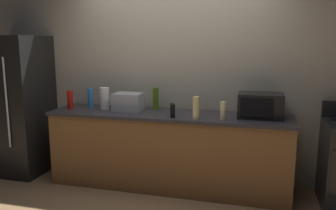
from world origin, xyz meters
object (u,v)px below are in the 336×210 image
(refrigerator, at_px, (18,105))
(bottle_vinegar, at_px, (196,108))
(bottle_hand_soap, at_px, (223,111))
(microwave, at_px, (260,105))
(bottle_spray_cleaner, at_px, (90,98))
(paper_towel_roll, at_px, (105,98))
(cordless_phone, at_px, (173,110))
(toaster_oven, at_px, (128,102))
(bottle_olive_oil, at_px, (156,98))
(bottle_hot_sauce, at_px, (70,100))

(refrigerator, xyz_separation_m, bottle_vinegar, (2.42, -0.23, 0.12))
(bottle_hand_soap, relative_size, bottle_vinegar, 0.79)
(microwave, bearing_deg, bottle_spray_cleaner, 178.06)
(paper_towel_roll, bearing_deg, bottle_hand_soap, -8.29)
(paper_towel_roll, bearing_deg, cordless_phone, -13.49)
(paper_towel_roll, relative_size, bottle_hand_soap, 1.38)
(paper_towel_roll, distance_m, bottle_hand_soap, 1.49)
(toaster_oven, relative_size, bottle_olive_oil, 1.23)
(refrigerator, distance_m, bottle_hand_soap, 2.71)
(bottle_spray_cleaner, distance_m, bottle_hand_soap, 1.73)
(refrigerator, bearing_deg, cordless_phone, -4.56)
(microwave, height_order, toaster_oven, microwave)
(cordless_phone, height_order, bottle_hand_soap, bottle_hand_soap)
(cordless_phone, xyz_separation_m, bottle_vinegar, (0.27, -0.06, 0.05))
(microwave, distance_m, bottle_olive_oil, 1.25)
(toaster_oven, bearing_deg, bottle_hand_soap, -10.88)
(bottle_hand_soap, xyz_separation_m, bottle_hot_sauce, (-1.91, 0.13, 0.02))
(microwave, bearing_deg, cordless_phone, -166.85)
(bottle_vinegar, bearing_deg, cordless_phone, 167.01)
(toaster_oven, relative_size, bottle_vinegar, 1.37)
(refrigerator, distance_m, cordless_phone, 2.16)
(microwave, relative_size, bottle_hand_soap, 2.45)
(refrigerator, height_order, bottle_hot_sauce, refrigerator)
(bottle_olive_oil, bearing_deg, bottle_hand_soap, -22.64)
(paper_towel_roll, relative_size, bottle_olive_oil, 0.98)
(refrigerator, xyz_separation_m, bottle_hand_soap, (2.70, -0.17, 0.10))
(bottle_vinegar, bearing_deg, refrigerator, 174.47)
(bottle_hand_soap, bearing_deg, microwave, 29.05)
(refrigerator, relative_size, bottle_olive_oil, 6.52)
(toaster_oven, relative_size, bottle_hot_sauce, 1.50)
(bottle_spray_cleaner, relative_size, bottle_vinegar, 0.99)
(microwave, xyz_separation_m, bottle_hand_soap, (-0.38, -0.21, -0.04))
(refrigerator, height_order, toaster_oven, refrigerator)
(microwave, bearing_deg, bottle_hot_sauce, -178.02)
(microwave, distance_m, toaster_oven, 1.56)
(refrigerator, relative_size, bottle_spray_cleaner, 7.32)
(bottle_olive_oil, bearing_deg, bottle_vinegar, -36.45)
(toaster_oven, distance_m, bottle_vinegar, 0.94)
(bottle_spray_cleaner, bearing_deg, bottle_olive_oil, 5.10)
(cordless_phone, bearing_deg, refrigerator, 157.66)
(paper_towel_roll, xyz_separation_m, bottle_vinegar, (1.20, -0.28, -0.01))
(bottle_vinegar, bearing_deg, bottle_hot_sauce, 172.88)
(microwave, distance_m, paper_towel_roll, 1.86)
(bottle_spray_cleaner, distance_m, bottle_hot_sauce, 0.25)
(cordless_phone, relative_size, bottle_hand_soap, 0.77)
(toaster_oven, bearing_deg, bottle_olive_oil, 23.44)
(cordless_phone, bearing_deg, bottle_vinegar, -30.78)
(paper_towel_roll, height_order, bottle_hand_soap, paper_towel_roll)
(bottle_olive_oil, bearing_deg, bottle_hot_sauce, -167.83)
(bottle_olive_oil, height_order, bottle_vinegar, bottle_olive_oil)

